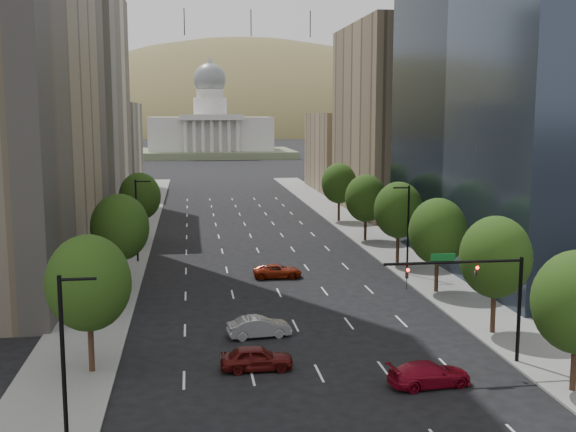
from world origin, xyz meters
name	(u,v)px	position (x,y,z in m)	size (l,w,h in m)	color
sidewalk_left	(114,273)	(-15.50, 60.00, 0.07)	(6.00, 200.00, 0.15)	slate
sidewalk_right	(411,264)	(15.50, 60.00, 0.07)	(6.00, 200.00, 0.15)	slate
midrise_cream_left	(76,103)	(-25.00, 103.00, 17.50)	(14.00, 30.00, 35.00)	beige
filler_left	(104,148)	(-25.00, 136.00, 9.00)	(14.00, 26.00, 18.00)	beige
parking_tan_right	(393,119)	(25.00, 100.00, 15.00)	(14.00, 30.00, 30.00)	#8C7759
filler_right	(348,152)	(25.00, 133.00, 8.00)	(14.00, 26.00, 16.00)	#8C7759
tree_right_1	(495,257)	(14.00, 36.00, 5.75)	(5.20, 5.20, 8.75)	#382316
tree_right_2	(438,232)	(14.00, 48.00, 5.60)	(5.20, 5.20, 8.61)	#382316
tree_right_3	(398,210)	(14.00, 60.00, 5.89)	(5.20, 5.20, 8.89)	#382316
tree_right_4	(366,198)	(14.00, 74.00, 5.46)	(5.20, 5.20, 8.46)	#382316
tree_right_5	(339,183)	(14.00, 90.00, 5.75)	(5.20, 5.20, 8.75)	#382316
tree_left_0	(89,283)	(-14.00, 32.00, 5.75)	(5.20, 5.20, 8.75)	#382316
tree_left_1	(120,227)	(-14.00, 52.00, 5.96)	(5.20, 5.20, 8.97)	#382316
tree_left_2	(140,196)	(-14.00, 78.00, 5.68)	(5.20, 5.20, 8.68)	#382316
streetlight_rn	(407,228)	(13.44, 55.00, 4.84)	(1.70, 0.20, 9.00)	black
streetlight_ls	(65,366)	(-13.44, 20.00, 4.84)	(1.70, 0.20, 9.00)	black
streetlight_ln	(137,218)	(-13.44, 65.00, 4.84)	(1.70, 0.20, 9.00)	black
traffic_signal	(483,287)	(10.53, 30.00, 5.17)	(9.12, 0.40, 7.38)	black
capitol	(211,133)	(0.00, 249.71, 8.58)	(60.00, 40.00, 35.20)	#596647
foothills	(239,175)	(34.67, 599.39, -37.78)	(720.00, 413.00, 263.00)	brown
car_red_near	(429,374)	(6.11, 27.10, 0.73)	(2.04, 5.02, 1.46)	maroon
car_maroon	(257,358)	(-3.79, 31.13, 0.78)	(1.84, 4.58, 1.56)	#4A0E0C
car_silver	(259,327)	(-3.00, 37.67, 0.75)	(1.60, 4.58, 1.51)	#99999E
car_red_far	(277,271)	(0.60, 55.85, 0.66)	(2.20, 4.78, 1.33)	maroon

